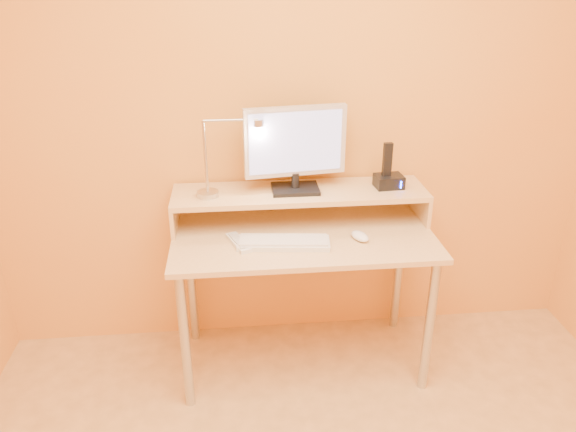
{
  "coord_description": "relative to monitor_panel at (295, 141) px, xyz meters",
  "views": [
    {
      "loc": [
        -0.3,
        -1.08,
        1.86
      ],
      "look_at": [
        -0.08,
        1.13,
        0.84
      ],
      "focal_mm": 34.57,
      "sensor_mm": 36.0,
      "label": 1
    }
  ],
  "objects": [
    {
      "name": "phone_handset",
      "position": [
        0.43,
        -0.01,
        -0.1
      ],
      "size": [
        0.04,
        0.03,
        0.16
      ],
      "primitive_type": "cube",
      "rotation": [
        0.0,
        0.0,
        0.08
      ],
      "color": "black",
      "rests_on": "phone_dock"
    },
    {
      "name": "lamp_arm",
      "position": [
        -0.29,
        -0.04,
        0.12
      ],
      "size": [
        0.24,
        0.01,
        0.01
      ],
      "primitive_type": "cylinder",
      "rotation": [
        0.0,
        1.57,
        0.0
      ],
      "color": "#B8B8B8",
      "rests_on": "lamp_post"
    },
    {
      "name": "desk_leg_bl",
      "position": [
        -0.53,
        0.09,
        -0.77
      ],
      "size": [
        0.04,
        0.04,
        0.69
      ],
      "primitive_type": "cylinder",
      "color": "#B8B8B8",
      "rests_on": "floor"
    },
    {
      "name": "monitor_neck",
      "position": [
        0.0,
        -0.01,
        -0.19
      ],
      "size": [
        0.04,
        0.04,
        0.07
      ],
      "primitive_type": "cylinder",
      "color": "black",
      "rests_on": "monitor_foot"
    },
    {
      "name": "monitor_back",
      "position": [
        0.0,
        0.02,
        0.0
      ],
      "size": [
        0.42,
        0.07,
        0.27
      ],
      "primitive_type": "cube",
      "rotation": [
        0.0,
        0.0,
        0.13
      ],
      "color": "black",
      "rests_on": "monitor_panel"
    },
    {
      "name": "remote_control",
      "position": [
        -0.28,
        -0.23,
        -0.39
      ],
      "size": [
        0.11,
        0.2,
        0.02
      ],
      "primitive_type": "cube",
      "rotation": [
        0.0,
        0.0,
        0.36
      ],
      "color": "silver",
      "rests_on": "desk_lower"
    },
    {
      "name": "phone_led",
      "position": [
        0.49,
        -0.06,
        -0.21
      ],
      "size": [
        0.01,
        0.0,
        0.04
      ],
      "primitive_type": "cube",
      "color": "#2C52FF",
      "rests_on": "phone_dock"
    },
    {
      "name": "desk_leg_fr",
      "position": [
        0.57,
        -0.41,
        -0.77
      ],
      "size": [
        0.04,
        0.04,
        0.69
      ],
      "primitive_type": "cylinder",
      "color": "#B8B8B8",
      "rests_on": "floor"
    },
    {
      "name": "lamp_post",
      "position": [
        -0.41,
        -0.04,
        -0.05
      ],
      "size": [
        0.01,
        0.01,
        0.33
      ],
      "primitive_type": "cylinder",
      "color": "#B8B8B8",
      "rests_on": "lamp_base"
    },
    {
      "name": "keyboard",
      "position": [
        -0.08,
        -0.25,
        -0.39
      ],
      "size": [
        0.42,
        0.17,
        0.02
      ],
      "primitive_type": "cube",
      "rotation": [
        0.0,
        0.0,
        -0.11
      ],
      "color": "silver",
      "rests_on": "desk_lower"
    },
    {
      "name": "lamp_bulb",
      "position": [
        -0.17,
        -0.04,
        0.09
      ],
      "size": [
        0.03,
        0.03,
        0.0
      ],
      "primitive_type": "cylinder",
      "color": "#FFEAC6",
      "rests_on": "lamp_head"
    },
    {
      "name": "lamp_base",
      "position": [
        -0.41,
        -0.04,
        -0.23
      ],
      "size": [
        0.1,
        0.1,
        0.02
      ],
      "primitive_type": "cylinder",
      "color": "#B8B8B8",
      "rests_on": "desk_shelf"
    },
    {
      "name": "shelf_riser_left",
      "position": [
        -0.57,
        -0.01,
        -0.33
      ],
      "size": [
        0.02,
        0.3,
        0.14
      ],
      "primitive_type": "cube",
      "color": "#E9BA86",
      "rests_on": "desk_lower"
    },
    {
      "name": "monitor_foot",
      "position": [
        -0.0,
        -0.01,
        -0.23
      ],
      "size": [
        0.22,
        0.16,
        0.02
      ],
      "primitive_type": "cube",
      "color": "black",
      "rests_on": "desk_shelf"
    },
    {
      "name": "desk_leg_br",
      "position": [
        0.57,
        0.09,
        -0.77
      ],
      "size": [
        0.04,
        0.04,
        0.69
      ],
      "primitive_type": "cylinder",
      "color": "#B8B8B8",
      "rests_on": "floor"
    },
    {
      "name": "monitor_panel",
      "position": [
        0.0,
        0.0,
        0.0
      ],
      "size": [
        0.47,
        0.1,
        0.32
      ],
      "primitive_type": "cube",
      "rotation": [
        0.0,
        0.0,
        0.13
      ],
      "color": "silver",
      "rests_on": "monitor_neck"
    },
    {
      "name": "desk_lower",
      "position": [
        0.02,
        -0.16,
        -0.41
      ],
      "size": [
        1.2,
        0.6,
        0.02
      ],
      "primitive_type": "cube",
      "color": "#E9BA86",
      "rests_on": "floor"
    },
    {
      "name": "lamp_head",
      "position": [
        -0.17,
        -0.04,
        0.1
      ],
      "size": [
        0.04,
        0.04,
        0.03
      ],
      "primitive_type": "cylinder",
      "color": "#B8B8B8",
      "rests_on": "lamp_arm"
    },
    {
      "name": "shelf_riser_right",
      "position": [
        0.61,
        -0.01,
        -0.33
      ],
      "size": [
        0.02,
        0.3,
        0.14
      ],
      "primitive_type": "cube",
      "color": "#E9BA86",
      "rests_on": "desk_lower"
    },
    {
      "name": "phone_dock",
      "position": [
        0.45,
        -0.01,
        -0.21
      ],
      "size": [
        0.14,
        0.11,
        0.06
      ],
      "primitive_type": "cube",
      "rotation": [
        0.0,
        0.0,
        0.08
      ],
      "color": "black",
      "rests_on": "desk_shelf"
    },
    {
      "name": "wall_back",
      "position": [
        0.02,
        0.16,
        0.13
      ],
      "size": [
        3.0,
        0.04,
        2.5
      ],
      "primitive_type": "cube",
      "color": "gold",
      "rests_on": "floor"
    },
    {
      "name": "monitor_screen",
      "position": [
        0.0,
        -0.02,
        0.0
      ],
      "size": [
        0.43,
        0.06,
        0.28
      ],
      "primitive_type": "cube",
      "rotation": [
        0.0,
        0.0,
        0.13
      ],
      "color": "#999EDB",
      "rests_on": "monitor_panel"
    },
    {
      "name": "mouse",
      "position": [
        0.27,
        -0.23,
        -0.38
      ],
      "size": [
        0.1,
        0.12,
        0.04
      ],
      "primitive_type": "ellipsoid",
      "rotation": [
        0.0,
        0.0,
        0.4
      ],
      "color": "white",
      "rests_on": "desk_lower"
    },
    {
      "name": "desk_shelf",
      "position": [
        0.02,
        -0.01,
        -0.25
      ],
      "size": [
        1.2,
        0.3,
        0.02
      ],
      "primitive_type": "cube",
      "color": "#E9BA86",
      "rests_on": "desk_lower"
    },
    {
      "name": "desk_leg_fl",
      "position": [
        -0.53,
        -0.41,
        -0.77
      ],
      "size": [
        0.04,
        0.04,
        0.69
      ],
      "primitive_type": "cylinder",
      "color": "#B8B8B8",
      "rests_on": "floor"
    }
  ]
}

